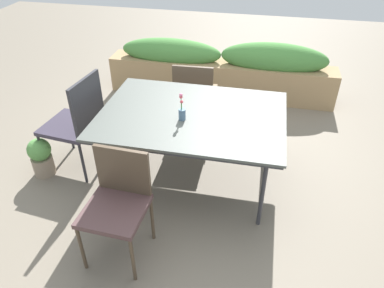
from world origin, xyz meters
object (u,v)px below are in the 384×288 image
object	(u,v)px
chair_near_left	(118,199)
chair_far_side	(195,92)
planter_box	(222,70)
dining_table	(192,118)
flower_vase	(182,112)
chair_end_left	(78,119)
potted_plant	(41,156)

from	to	relation	value
chair_near_left	chair_far_side	xyz separation A→B (m)	(0.20, 1.83, -0.01)
planter_box	dining_table	bearing A→B (deg)	-90.31
flower_vase	planter_box	world-z (taller)	flower_vase
chair_near_left	chair_end_left	distance (m)	1.18
chair_far_side	flower_vase	xyz separation A→B (m)	(0.10, -1.03, 0.33)
chair_near_left	potted_plant	size ratio (longest dim) A/B	2.13
flower_vase	planter_box	bearing A→B (deg)	87.89
dining_table	chair_near_left	size ratio (longest dim) A/B	1.87
chair_end_left	dining_table	bearing A→B (deg)	-82.85
planter_box	chair_far_side	bearing A→B (deg)	-100.01
chair_near_left	chair_end_left	bearing A→B (deg)	-47.15
chair_far_side	planter_box	bearing A→B (deg)	77.46
dining_table	chair_near_left	world-z (taller)	chair_near_left
flower_vase	planter_box	distance (m)	2.06
dining_table	potted_plant	distance (m)	1.59
chair_near_left	potted_plant	distance (m)	1.36
chair_far_side	potted_plant	distance (m)	1.77
chair_far_side	potted_plant	size ratio (longest dim) A/B	2.12
flower_vase	planter_box	xyz separation A→B (m)	(0.07, 2.01, -0.46)
dining_table	planter_box	xyz separation A→B (m)	(0.01, 1.89, -0.35)
dining_table	planter_box	bearing A→B (deg)	89.69
chair_far_side	dining_table	bearing A→B (deg)	-82.42
chair_end_left	flower_vase	xyz separation A→B (m)	(1.06, -0.10, 0.27)
chair_near_left	planter_box	size ratio (longest dim) A/B	0.28
potted_plant	planter_box	bearing A→B (deg)	54.65
chair_near_left	potted_plant	xyz separation A→B (m)	(-1.12, 0.70, -0.30)
chair_end_left	potted_plant	xyz separation A→B (m)	(-0.36, -0.21, -0.35)
dining_table	chair_near_left	bearing A→B (deg)	-111.68
chair_end_left	chair_far_side	size ratio (longest dim) A/B	1.16
dining_table	flower_vase	world-z (taller)	flower_vase
dining_table	chair_far_side	xyz separation A→B (m)	(-0.16, 0.91, -0.21)
chair_end_left	potted_plant	distance (m)	0.55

